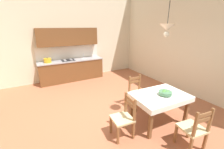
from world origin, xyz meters
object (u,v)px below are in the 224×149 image
at_px(dining_chair_kitchen_side, 137,93).
at_px(dining_chair_camera_side, 194,129).
at_px(dining_chair_tv_side, 124,118).
at_px(pendant_lamp, 167,28).
at_px(dining_table, 159,100).
at_px(fruit_bowl, 165,93).
at_px(kitchen_cabinetry, 71,61).

bearing_deg(dining_chair_kitchen_side, dining_chair_camera_side, -91.28).
distance_m(dining_chair_tv_side, pendant_lamp, 2.08).
relative_size(dining_table, dining_chair_camera_side, 1.42).
bearing_deg(fruit_bowl, dining_table, 134.93).
distance_m(dining_table, pendant_lamp, 1.63).
relative_size(dining_chair_camera_side, fruit_bowl, 3.10).
relative_size(kitchen_cabinetry, dining_chair_tv_side, 2.88).
xyz_separation_m(dining_table, pendant_lamp, (0.05, 0.07, 1.63)).
bearing_deg(kitchen_cabinetry, fruit_bowl, -74.27).
distance_m(dining_chair_kitchen_side, dining_chair_camera_side, 1.74).
distance_m(kitchen_cabinetry, pendant_lamp, 4.33).
distance_m(dining_chair_kitchen_side, fruit_bowl, 0.98).
distance_m(kitchen_cabinetry, dining_chair_kitchen_side, 3.39).
xyz_separation_m(kitchen_cabinetry, fruit_bowl, (1.15, -4.09, -0.04)).
height_order(dining_table, dining_chair_kitchen_side, dining_chair_kitchen_side).
bearing_deg(pendant_lamp, dining_chair_kitchen_side, 93.32).
xyz_separation_m(kitchen_cabinetry, dining_chair_camera_side, (1.04, -4.92, -0.41)).
relative_size(kitchen_cabinetry, dining_chair_kitchen_side, 2.88).
xyz_separation_m(dining_chair_tv_side, pendant_lamp, (1.04, 0.04, 1.80)).
distance_m(dining_chair_camera_side, pendant_lamp, 2.05).
height_order(kitchen_cabinetry, fruit_bowl, kitchen_cabinetry).
relative_size(kitchen_cabinetry, dining_table, 2.03).
xyz_separation_m(fruit_bowl, pendant_lamp, (-0.03, 0.14, 1.43)).
height_order(dining_chair_camera_side, dining_chair_tv_side, same).
height_order(dining_chair_kitchen_side, dining_chair_camera_side, same).
height_order(dining_chair_kitchen_side, dining_chair_tv_side, same).
relative_size(dining_chair_tv_side, fruit_bowl, 3.10).
xyz_separation_m(kitchen_cabinetry, dining_table, (1.08, -4.01, -0.24)).
bearing_deg(dining_chair_camera_side, kitchen_cabinetry, 101.93).
height_order(kitchen_cabinetry, dining_chair_tv_side, kitchen_cabinetry).
bearing_deg(kitchen_cabinetry, dining_chair_camera_side, -78.07).
bearing_deg(dining_table, fruit_bowl, -45.07).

